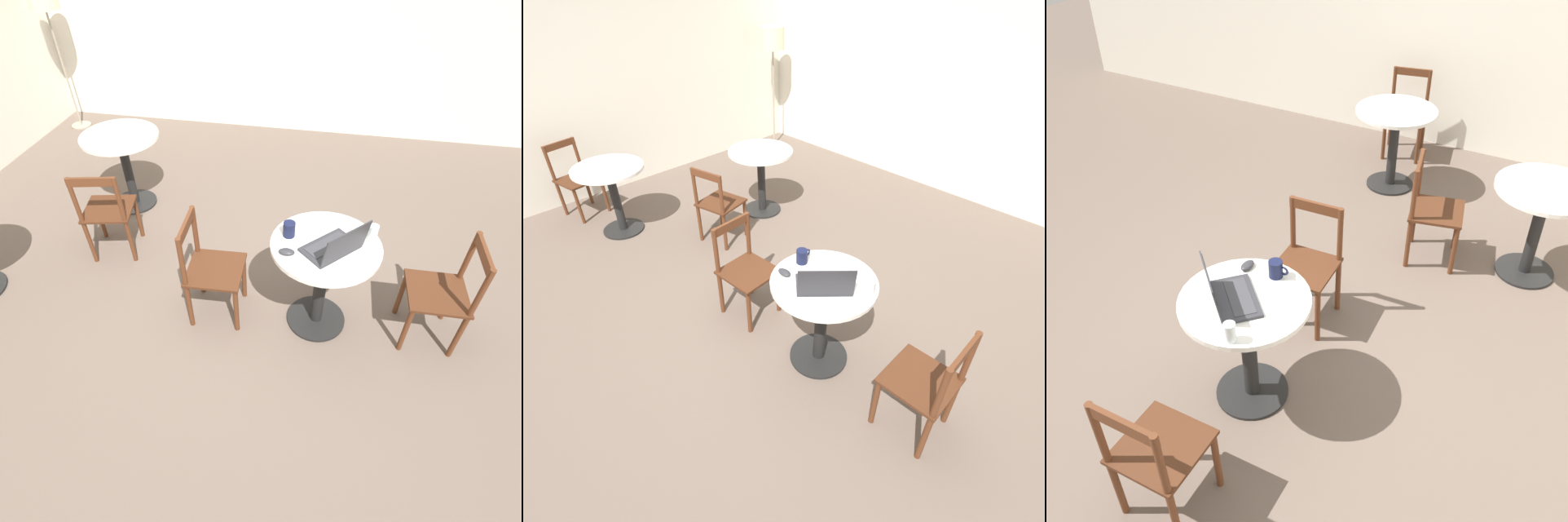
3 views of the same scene
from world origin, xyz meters
The scene contains 15 objects.
ground_plane centered at (0.00, 0.00, 0.00)m, with size 16.00×16.00×0.00m, color #66564C.
wall_back centered at (0.00, 3.23, 1.35)m, with size 9.40×0.06×2.70m.
wall_side centered at (3.23, 0.00, 1.35)m, with size 0.06×9.40×2.70m.
cafe_table_near centered at (0.04, -0.50, 0.53)m, with size 0.70×0.70×0.73m.
cafe_table_mid centered at (1.22, 1.43, 0.53)m, with size 0.70×0.70×0.73m.
cafe_table_far centered at (-0.16, 2.18, 0.53)m, with size 0.70×0.70×0.73m.
chair_near_back centered at (0.00, 0.27, 0.42)m, with size 0.40×0.40×0.82m.
chair_near_front centered at (0.06, -1.30, 0.42)m, with size 0.39×0.39×0.82m.
chair_mid_left centered at (0.50, 1.27, 0.42)m, with size 0.46×0.46×0.82m.
chair_far_back centered at (-0.29, 2.85, 0.42)m, with size 0.45×0.45×0.82m.
floor_lamp centered at (2.77, 2.88, 1.42)m, with size 0.32×0.32×1.64m.
laptop centered at (-0.02, -0.56, 0.78)m, with size 0.42×0.42×0.23m.
mouse centered at (-0.09, -0.27, 0.75)m, with size 0.06×0.10×0.03m.
mug centered at (0.09, -0.26, 0.78)m, with size 0.12×0.08×0.10m.
drinking_glass centered at (0.15, -0.78, 0.78)m, with size 0.06×0.06×0.11m.
Camera 2 is at (-1.55, -1.76, 2.41)m, focal length 28.00 mm.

